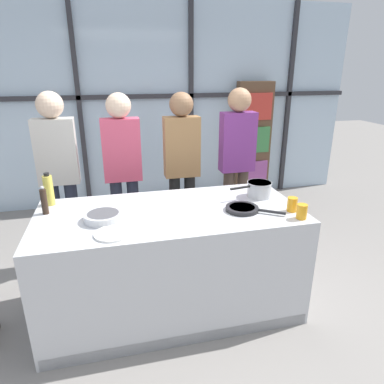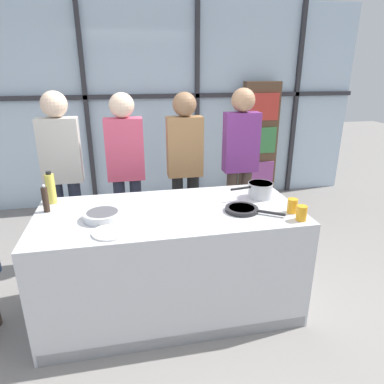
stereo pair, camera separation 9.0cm
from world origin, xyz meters
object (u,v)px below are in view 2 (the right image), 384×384
(spectator_center_right, at_px, (185,161))
(spectator_far_right, at_px, (240,157))
(spectator_far_left, at_px, (62,166))
(white_plate, at_px, (111,232))
(juice_glass_near, at_px, (302,213))
(frying_pan, at_px, (243,209))
(pepper_grinder, at_px, (45,199))
(mixing_bowl, at_px, (103,215))
(spectator_center_left, at_px, (126,165))
(juice_glass_far, at_px, (292,206))
(oil_bottle, at_px, (51,188))
(saucepan, at_px, (260,190))

(spectator_center_right, distance_m, spectator_far_right, 0.60)
(spectator_far_left, relative_size, spectator_far_right, 1.00)
(white_plate, relative_size, juice_glass_near, 2.26)
(spectator_center_right, relative_size, juice_glass_near, 15.53)
(frying_pan, distance_m, pepper_grinder, 1.50)
(frying_pan, bearing_deg, spectator_far_right, 72.07)
(white_plate, distance_m, mixing_bowl, 0.25)
(spectator_far_left, height_order, juice_glass_near, spectator_far_left)
(spectator_center_left, relative_size, juice_glass_far, 15.56)
(spectator_center_right, relative_size, oil_bottle, 6.39)
(juice_glass_far, bearing_deg, saucepan, 108.60)
(spectator_far_left, relative_size, frying_pan, 4.27)
(oil_bottle, bearing_deg, spectator_far_right, 19.08)
(spectator_center_left, relative_size, juice_glass_near, 15.56)
(oil_bottle, xyz_separation_m, juice_glass_far, (1.81, -0.57, -0.07))
(spectator_far_left, distance_m, pepper_grinder, 0.81)
(spectator_center_left, height_order, white_plate, spectator_center_left)
(frying_pan, height_order, juice_glass_near, juice_glass_near)
(spectator_center_left, height_order, juice_glass_far, spectator_center_left)
(oil_bottle, distance_m, juice_glass_far, 1.90)
(mixing_bowl, xyz_separation_m, pepper_grinder, (-0.42, 0.22, 0.07))
(mixing_bowl, bearing_deg, frying_pan, -3.80)
(juice_glass_far, bearing_deg, oil_bottle, 162.55)
(spectator_far_right, height_order, juice_glass_far, spectator_far_right)
(spectator_center_left, bearing_deg, saucepan, 142.17)
(spectator_center_right, distance_m, white_plate, 1.48)
(spectator_center_right, bearing_deg, spectator_far_right, 180.00)
(spectator_far_right, height_order, juice_glass_near, spectator_far_right)
(frying_pan, bearing_deg, saucepan, 46.76)
(spectator_center_right, relative_size, juice_glass_far, 15.53)
(saucepan, xyz_separation_m, oil_bottle, (-1.69, 0.22, 0.06))
(frying_pan, xyz_separation_m, juice_glass_near, (0.36, -0.23, 0.04))
(white_plate, distance_m, oil_bottle, 0.81)
(frying_pan, xyz_separation_m, white_plate, (-0.98, -0.17, -0.01))
(oil_bottle, bearing_deg, juice_glass_near, -21.38)
(spectator_far_right, relative_size, frying_pan, 4.28)
(spectator_center_left, bearing_deg, white_plate, 84.08)
(saucepan, bearing_deg, juice_glass_far, -71.40)
(spectator_center_left, bearing_deg, spectator_far_right, -180.00)
(spectator_far_right, bearing_deg, oil_bottle, 19.08)
(spectator_far_left, xyz_separation_m, juice_glass_far, (1.81, -1.20, -0.08))
(spectator_far_right, relative_size, juice_glass_near, 15.82)
(spectator_far_right, distance_m, juice_glass_near, 1.34)
(spectator_center_right, height_order, saucepan, spectator_center_right)
(spectator_center_right, height_order, pepper_grinder, spectator_center_right)
(juice_glass_far, bearing_deg, spectator_far_right, 90.03)
(frying_pan, height_order, juice_glass_far, juice_glass_far)
(spectator_far_left, distance_m, oil_bottle, 0.63)
(spectator_center_left, distance_m, spectator_far_right, 1.21)
(spectator_far_left, bearing_deg, juice_glass_far, 146.57)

